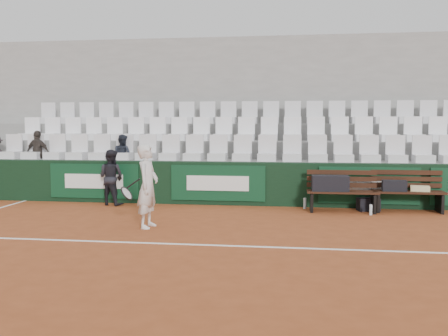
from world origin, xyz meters
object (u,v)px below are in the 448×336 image
at_px(bench_right, 408,201).
at_px(sports_bag_right, 394,186).
at_px(water_bottle_near, 305,203).
at_px(water_bottle_far, 371,210).
at_px(bench_left, 342,201).
at_px(sports_bag_left, 330,183).
at_px(spectator_b, 37,136).
at_px(sports_bag_ground, 368,204).
at_px(ball_kid, 111,177).
at_px(tennis_player, 148,186).
at_px(spectator_c, 122,138).

xyz_separation_m(bench_right, sports_bag_right, (-0.30, -0.04, 0.34)).
distance_m(water_bottle_near, water_bottle_far, 1.46).
xyz_separation_m(sports_bag_right, water_bottle_far, (-0.54, -0.45, -0.46)).
height_order(bench_left, sports_bag_left, sports_bag_left).
height_order(bench_left, spectator_b, spectator_b).
distance_m(bench_left, water_bottle_far, 0.65).
height_order(bench_left, sports_bag_ground, bench_left).
relative_size(sports_bag_right, ball_kid, 0.39).
xyz_separation_m(sports_bag_left, spectator_b, (-7.30, 1.16, 0.97)).
xyz_separation_m(ball_kid, spectator_b, (-2.31, 0.95, 0.94)).
distance_m(bench_right, water_bottle_far, 0.99).
xyz_separation_m(bench_right, spectator_b, (-8.96, 0.96, 1.36)).
height_order(water_bottle_near, tennis_player, tennis_player).
bearing_deg(bench_right, spectator_b, 173.86).
distance_m(sports_bag_ground, ball_kid, 5.85).
xyz_separation_m(sports_bag_right, spectator_c, (-6.40, 1.01, 0.97)).
bearing_deg(sports_bag_right, sports_bag_ground, 172.36).
distance_m(sports_bag_right, water_bottle_far, 0.84).
relative_size(bench_right, sports_bag_ground, 3.28).
bearing_deg(ball_kid, water_bottle_near, -162.58).
height_order(tennis_player, spectator_c, spectator_c).
xyz_separation_m(bench_left, tennis_player, (-3.67, -2.16, 0.53)).
bearing_deg(water_bottle_near, ball_kid, -179.10).
distance_m(bench_right, spectator_c, 6.90).
bearing_deg(sports_bag_ground, sports_bag_left, -165.02).
bearing_deg(sports_bag_left, bench_left, 3.06).
bearing_deg(spectator_c, spectator_b, 24.77).
distance_m(bench_left, sports_bag_ground, 0.62).
distance_m(water_bottle_near, spectator_b, 6.99).
bearing_deg(water_bottle_near, spectator_b, 172.62).
distance_m(water_bottle_near, tennis_player, 3.83).
bearing_deg(bench_left, ball_kid, 177.81).
relative_size(bench_left, water_bottle_far, 6.78).
bearing_deg(bench_right, sports_bag_right, -171.85).
xyz_separation_m(water_bottle_near, spectator_b, (-6.77, 0.88, 1.46)).
height_order(sports_bag_left, sports_bag_ground, sports_bag_left).
height_order(sports_bag_ground, ball_kid, ball_kid).
xyz_separation_m(bench_right, sports_bag_ground, (-0.82, 0.03, -0.09)).
xyz_separation_m(spectator_b, spectator_c, (2.26, 0.00, -0.05)).
bearing_deg(bench_left, spectator_b, 171.36).
bearing_deg(ball_kid, bench_left, -165.68).
relative_size(water_bottle_near, spectator_c, 0.23).
xyz_separation_m(sports_bag_left, water_bottle_far, (0.82, -0.30, -0.51)).
height_order(water_bottle_far, spectator_c, spectator_c).
distance_m(bench_right, water_bottle_near, 2.19).
distance_m(sports_bag_ground, spectator_b, 8.32).
xyz_separation_m(bench_left, water_bottle_far, (0.55, -0.31, -0.11)).
bearing_deg(spectator_b, sports_bag_ground, -177.62).
bearing_deg(sports_bag_left, bench_right, 6.81).
xyz_separation_m(water_bottle_near, spectator_c, (-4.51, 0.88, 1.41)).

